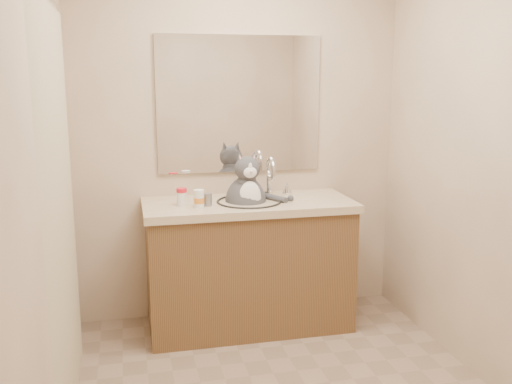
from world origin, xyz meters
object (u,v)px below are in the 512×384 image
at_px(cat, 246,199).
at_px(pill_bottle_orange, 199,199).
at_px(pill_bottle_redcap, 182,197).
at_px(grey_canister, 208,200).

xyz_separation_m(cat, pill_bottle_orange, (-0.32, -0.11, 0.04)).
height_order(pill_bottle_redcap, grey_canister, pill_bottle_redcap).
height_order(cat, pill_bottle_redcap, cat).
distance_m(cat, pill_bottle_orange, 0.34).
relative_size(cat, grey_canister, 6.69).
distance_m(pill_bottle_orange, grey_canister, 0.07).
bearing_deg(cat, pill_bottle_orange, -165.12).
xyz_separation_m(cat, grey_canister, (-0.26, -0.08, 0.03)).
xyz_separation_m(cat, pill_bottle_redcap, (-0.42, -0.04, 0.04)).
height_order(cat, grey_canister, cat).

